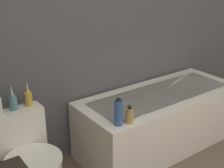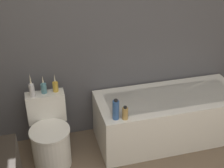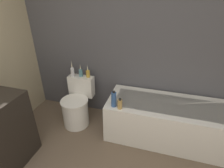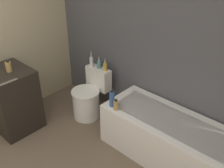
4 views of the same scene
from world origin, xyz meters
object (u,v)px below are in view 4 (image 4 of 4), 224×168
object	(u,v)px
shampoo_bottle_tall	(112,99)
shampoo_bottle_short	(116,105)
vase_bronze	(105,66)
vase_gold	(91,61)
vase_silver	(99,64)
toilet	(89,98)
bathtub	(168,139)
soap_bottle_glass	(8,67)

from	to	relation	value
shampoo_bottle_tall	shampoo_bottle_short	distance (m)	0.10
vase_bronze	vase_gold	bearing A→B (deg)	-170.44
vase_silver	toilet	bearing A→B (deg)	-90.00
vase_silver	shampoo_bottle_short	bearing A→B (deg)	-31.52
bathtub	vase_gold	distance (m)	1.55
soap_bottle_glass	vase_bronze	distance (m)	1.27
bathtub	soap_bottle_glass	size ratio (longest dim) A/B	10.75
vase_gold	shampoo_bottle_short	distance (m)	0.96
bathtub	shampoo_bottle_tall	bearing A→B (deg)	-160.63
toilet	vase_silver	bearing A→B (deg)	90.00
bathtub	vase_bronze	size ratio (longest dim) A/B	8.18
shampoo_bottle_short	shampoo_bottle_tall	bearing A→B (deg)	163.85
bathtub	shampoo_bottle_short	world-z (taller)	shampoo_bottle_short
shampoo_bottle_short	toilet	bearing A→B (deg)	163.13
shampoo_bottle_tall	vase_silver	bearing A→B (deg)	146.70
bathtub	toilet	distance (m)	1.34
bathtub	vase_silver	distance (m)	1.44
toilet	vase_bronze	distance (m)	0.54
bathtub	vase_bronze	world-z (taller)	vase_bronze
soap_bottle_glass	shampoo_bottle_short	bearing A→B (deg)	26.80
vase_bronze	vase_silver	bearing A→B (deg)	-179.44
soap_bottle_glass	shampoo_bottle_tall	xyz separation A→B (m)	(1.17, 0.66, -0.28)
bathtub	toilet	bearing A→B (deg)	-178.02
soap_bottle_glass	shampoo_bottle_tall	size ratio (longest dim) A/B	0.69
bathtub	vase_gold	bearing A→B (deg)	174.43
vase_bronze	soap_bottle_glass	bearing A→B (deg)	-120.60
vase_gold	shampoo_bottle_tall	world-z (taller)	vase_gold
bathtub	toilet	world-z (taller)	toilet
toilet	soap_bottle_glass	bearing A→B (deg)	-121.42
vase_silver	vase_bronze	distance (m)	0.12
bathtub	vase_silver	xyz separation A→B (m)	(-1.34, 0.18, 0.49)
vase_gold	shampoo_bottle_short	xyz separation A→B (m)	(0.85, -0.41, -0.17)
vase_silver	shampoo_bottle_tall	xyz separation A→B (m)	(0.65, -0.42, -0.11)
shampoo_bottle_tall	vase_bronze	bearing A→B (deg)	141.11
bathtub	vase_gold	world-z (taller)	vase_gold
bathtub	shampoo_bottle_short	size ratio (longest dim) A/B	11.37
shampoo_bottle_short	soap_bottle_glass	bearing A→B (deg)	-153.20
shampoo_bottle_tall	soap_bottle_glass	bearing A→B (deg)	-150.57
vase_bronze	shampoo_bottle_tall	bearing A→B (deg)	-38.89
soap_bottle_glass	vase_silver	bearing A→B (deg)	64.23
toilet	vase_bronze	world-z (taller)	vase_bronze
toilet	shampoo_bottle_short	world-z (taller)	toilet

